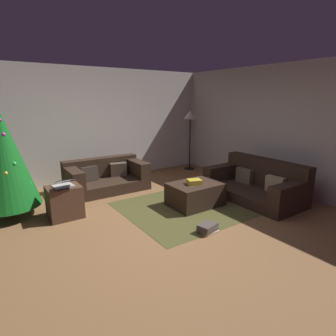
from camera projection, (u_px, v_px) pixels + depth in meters
name	position (u px, v px, depth m)	size (l,w,h in m)	color
ground_plane	(161.00, 228.00, 4.23)	(6.40, 6.40, 0.00)	brown
rear_partition	(87.00, 126.00, 6.43)	(6.40, 0.12, 2.60)	beige
corner_partition	(291.00, 129.00, 5.63)	(0.12, 6.40, 2.60)	beige
couch_left	(105.00, 177.00, 5.97)	(1.65, 0.94, 0.65)	#332319
couch_right	(257.00, 184.00, 5.43)	(0.99, 1.84, 0.75)	#332319
ottoman	(195.00, 194.00, 5.08)	(0.92, 0.67, 0.42)	#332319
gift_box	(194.00, 182.00, 4.97)	(0.24, 0.19, 0.09)	gold
tv_remote	(196.00, 181.00, 5.12)	(0.05, 0.16, 0.02)	black
christmas_tree	(3.00, 156.00, 4.40)	(0.99, 0.99, 1.94)	brown
side_table	(65.00, 202.00, 4.55)	(0.52, 0.44, 0.53)	#4C3323
laptop	(64.00, 184.00, 4.42)	(0.34, 0.45, 0.19)	silver
book_stack	(208.00, 228.00, 4.07)	(0.32, 0.25, 0.13)	beige
corner_lamp	(190.00, 119.00, 7.44)	(0.36, 0.36, 1.61)	black
area_rug	(195.00, 205.00, 5.13)	(2.60, 2.00, 0.01)	#4B4A23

